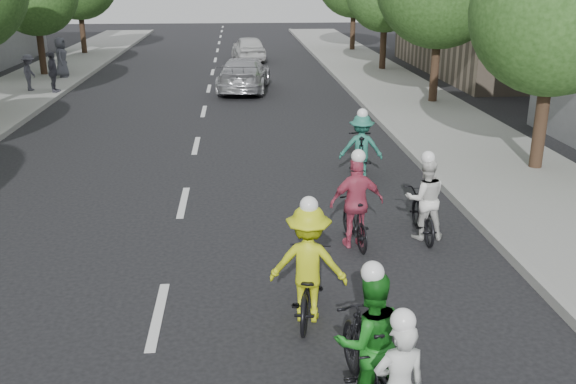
{
  "coord_description": "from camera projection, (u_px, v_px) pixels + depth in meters",
  "views": [
    {
      "loc": [
        1.27,
        -8.56,
        4.82
      ],
      "look_at": [
        2.15,
        2.61,
        1.0
      ],
      "focal_mm": 40.0,
      "sensor_mm": 36.0,
      "label": 1
    }
  ],
  "objects": [
    {
      "name": "follow_car_lead",
      "position": [
        244.0,
        74.0,
        27.58
      ],
      "size": [
        2.57,
        5.15,
        1.44
      ],
      "primitive_type": "imported",
      "rotation": [
        0.0,
        0.0,
        3.03
      ],
      "color": "#A8A8AC",
      "rests_on": "ground"
    },
    {
      "name": "spectator_0",
      "position": [
        29.0,
        73.0,
        26.84
      ],
      "size": [
        0.57,
        0.98,
        1.5
      ],
      "primitive_type": "imported",
      "rotation": [
        0.0,
        0.0,
        1.56
      ],
      "color": "#464651",
      "rests_on": "sidewalk_left"
    },
    {
      "name": "cyclist_1",
      "position": [
        356.0,
        210.0,
        11.8
      ],
      "size": [
        1.05,
        1.54,
        1.87
      ],
      "rotation": [
        0.0,
        0.0,
        3.26
      ],
      "color": "black",
      "rests_on": "ground"
    },
    {
      "name": "follow_car_trail",
      "position": [
        249.0,
        48.0,
        37.28
      ],
      "size": [
        2.11,
        4.36,
        1.43
      ],
      "primitive_type": "imported",
      "rotation": [
        0.0,
        0.0,
        3.24
      ],
      "color": "silver",
      "rests_on": "ground"
    },
    {
      "name": "spectator_1",
      "position": [
        53.0,
        72.0,
        26.38
      ],
      "size": [
        0.43,
        0.98,
        1.66
      ],
      "primitive_type": "imported",
      "rotation": [
        0.0,
        0.0,
        1.55
      ],
      "color": "#4E4D5A",
      "rests_on": "sidewalk_left"
    },
    {
      "name": "ground",
      "position": [
        158.0,
        315.0,
        9.54
      ],
      "size": [
        120.0,
        120.0,
        0.0
      ],
      "primitive_type": "plane",
      "color": "black",
      "rests_on": "ground"
    },
    {
      "name": "cyclist_2",
      "position": [
        308.0,
        273.0,
        9.3
      ],
      "size": [
        1.23,
        1.87,
        1.9
      ],
      "rotation": [
        0.0,
        0.0,
        2.95
      ],
      "color": "black",
      "rests_on": "ground"
    },
    {
      "name": "cyclist_3",
      "position": [
        424.0,
        207.0,
        12.22
      ],
      "size": [
        0.79,
        1.7,
        1.73
      ],
      "rotation": [
        0.0,
        0.0,
        3.1
      ],
      "color": "black",
      "rests_on": "ground"
    },
    {
      "name": "tree_r_0",
      "position": [
        555.0,
        12.0,
        15.14
      ],
      "size": [
        4.0,
        4.0,
        5.97
      ],
      "color": "black",
      "rests_on": "ground"
    },
    {
      "name": "spectator_2",
      "position": [
        61.0,
        57.0,
        30.31
      ],
      "size": [
        0.64,
        0.93,
        1.85
      ],
      "primitive_type": "imported",
      "rotation": [
        0.0,
        0.0,
        1.63
      ],
      "color": "#4C4D59",
      "rests_on": "sidewalk_left"
    },
    {
      "name": "cyclist_0",
      "position": [
        361.0,
        152.0,
        15.66
      ],
      "size": [
        1.12,
        1.95,
        1.78
      ],
      "rotation": [
        0.0,
        0.0,
        3.02
      ],
      "color": "black",
      "rests_on": "ground"
    },
    {
      "name": "sidewalk_right",
      "position": [
        460.0,
        138.0,
        19.55
      ],
      "size": [
        4.0,
        80.0,
        0.15
      ],
      "primitive_type": "cube",
      "color": "gray",
      "rests_on": "ground"
    },
    {
      "name": "cyclist_5",
      "position": [
        368.0,
        351.0,
        7.39
      ],
      "size": [
        0.9,
        1.9,
        1.85
      ],
      "rotation": [
        0.0,
        0.0,
        3.27
      ],
      "color": "black",
      "rests_on": "ground"
    },
    {
      "name": "curb_right",
      "position": [
        397.0,
        139.0,
        19.4
      ],
      "size": [
        0.18,
        80.0,
        0.18
      ],
      "primitive_type": "cube",
      "color": "#999993",
      "rests_on": "ground"
    }
  ]
}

